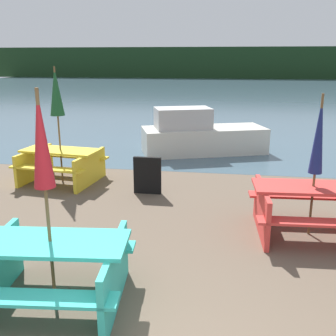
{
  "coord_description": "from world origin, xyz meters",
  "views": [
    {
      "loc": [
        0.62,
        -2.02,
        2.63
      ],
      "look_at": [
        -0.36,
        4.25,
        0.85
      ],
      "focal_mm": 42.0,
      "sensor_mm": 36.0,
      "label": 1
    }
  ],
  "objects_px": {
    "umbrella_navy": "(319,136)",
    "boat": "(200,136)",
    "picnic_table_red": "(311,206)",
    "umbrella_crimson": "(41,143)",
    "picnic_table_yellow": "(61,162)",
    "picnic_table_teal": "(52,266)",
    "signboard": "(147,175)",
    "umbrella_darkgreen": "(56,92)"
  },
  "relations": [
    {
      "from": "picnic_table_teal",
      "to": "picnic_table_red",
      "type": "xyz_separation_m",
      "value": [
        3.12,
        2.29,
        0.02
      ]
    },
    {
      "from": "picnic_table_teal",
      "to": "umbrella_darkgreen",
      "type": "relative_size",
      "value": 0.72
    },
    {
      "from": "signboard",
      "to": "boat",
      "type": "bearing_deg",
      "value": 78.4
    },
    {
      "from": "signboard",
      "to": "umbrella_navy",
      "type": "bearing_deg",
      "value": -27.24
    },
    {
      "from": "picnic_table_red",
      "to": "signboard",
      "type": "relative_size",
      "value": 2.44
    },
    {
      "from": "signboard",
      "to": "picnic_table_yellow",
      "type": "bearing_deg",
      "value": 166.59
    },
    {
      "from": "signboard",
      "to": "picnic_table_teal",
      "type": "bearing_deg",
      "value": -94.08
    },
    {
      "from": "signboard",
      "to": "umbrella_darkgreen",
      "type": "bearing_deg",
      "value": 166.59
    },
    {
      "from": "picnic_table_teal",
      "to": "umbrella_darkgreen",
      "type": "height_order",
      "value": "umbrella_darkgreen"
    },
    {
      "from": "umbrella_navy",
      "to": "boat",
      "type": "xyz_separation_m",
      "value": [
        -2.1,
        5.15,
        -1.05
      ]
    },
    {
      "from": "picnic_table_red",
      "to": "signboard",
      "type": "height_order",
      "value": "picnic_table_red"
    },
    {
      "from": "boat",
      "to": "signboard",
      "type": "distance_m",
      "value": 3.76
    },
    {
      "from": "boat",
      "to": "picnic_table_yellow",
      "type": "bearing_deg",
      "value": -150.21
    },
    {
      "from": "umbrella_navy",
      "to": "umbrella_crimson",
      "type": "distance_m",
      "value": 3.88
    },
    {
      "from": "picnic_table_yellow",
      "to": "signboard",
      "type": "relative_size",
      "value": 2.4
    },
    {
      "from": "picnic_table_teal",
      "to": "umbrella_crimson",
      "type": "distance_m",
      "value": 1.37
    },
    {
      "from": "picnic_table_teal",
      "to": "picnic_table_yellow",
      "type": "height_order",
      "value": "picnic_table_teal"
    },
    {
      "from": "umbrella_crimson",
      "to": "signboard",
      "type": "bearing_deg",
      "value": 85.92
    },
    {
      "from": "umbrella_darkgreen",
      "to": "umbrella_crimson",
      "type": "relative_size",
      "value": 1.04
    },
    {
      "from": "picnic_table_red",
      "to": "signboard",
      "type": "distance_m",
      "value": 3.21
    },
    {
      "from": "picnic_table_red",
      "to": "umbrella_crimson",
      "type": "relative_size",
      "value": 0.78
    },
    {
      "from": "umbrella_crimson",
      "to": "picnic_table_teal",
      "type": "bearing_deg",
      "value": -116.57
    },
    {
      "from": "picnic_table_teal",
      "to": "umbrella_crimson",
      "type": "relative_size",
      "value": 0.75
    },
    {
      "from": "picnic_table_teal",
      "to": "umbrella_crimson",
      "type": "height_order",
      "value": "umbrella_crimson"
    },
    {
      "from": "boat",
      "to": "picnic_table_red",
      "type": "bearing_deg",
      "value": -87.26
    },
    {
      "from": "picnic_table_yellow",
      "to": "signboard",
      "type": "height_order",
      "value": "signboard"
    },
    {
      "from": "umbrella_crimson",
      "to": "signboard",
      "type": "height_order",
      "value": "umbrella_crimson"
    },
    {
      "from": "umbrella_crimson",
      "to": "picnic_table_yellow",
      "type": "bearing_deg",
      "value": 112.38
    },
    {
      "from": "umbrella_navy",
      "to": "umbrella_darkgreen",
      "type": "relative_size",
      "value": 0.87
    },
    {
      "from": "picnic_table_teal",
      "to": "picnic_table_red",
      "type": "bearing_deg",
      "value": 36.25
    },
    {
      "from": "picnic_table_red",
      "to": "umbrella_navy",
      "type": "bearing_deg",
      "value": 63.43
    },
    {
      "from": "picnic_table_teal",
      "to": "umbrella_darkgreen",
      "type": "xyz_separation_m",
      "value": [
        -1.74,
        4.24,
        1.49
      ]
    },
    {
      "from": "umbrella_navy",
      "to": "boat",
      "type": "height_order",
      "value": "umbrella_navy"
    },
    {
      "from": "picnic_table_red",
      "to": "umbrella_darkgreen",
      "type": "distance_m",
      "value": 5.44
    },
    {
      "from": "picnic_table_yellow",
      "to": "boat",
      "type": "distance_m",
      "value": 4.24
    },
    {
      "from": "picnic_table_teal",
      "to": "umbrella_navy",
      "type": "height_order",
      "value": "umbrella_navy"
    },
    {
      "from": "picnic_table_yellow",
      "to": "umbrella_navy",
      "type": "height_order",
      "value": "umbrella_navy"
    },
    {
      "from": "picnic_table_teal",
      "to": "signboard",
      "type": "height_order",
      "value": "picnic_table_teal"
    },
    {
      "from": "umbrella_darkgreen",
      "to": "boat",
      "type": "bearing_deg",
      "value": 49.18
    },
    {
      "from": "picnic_table_yellow",
      "to": "umbrella_crimson",
      "type": "bearing_deg",
      "value": -67.62
    },
    {
      "from": "signboard",
      "to": "umbrella_crimson",
      "type": "bearing_deg",
      "value": -94.08
    },
    {
      "from": "picnic_table_yellow",
      "to": "boat",
      "type": "xyz_separation_m",
      "value": [
        2.77,
        3.21,
        0.05
      ]
    }
  ]
}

